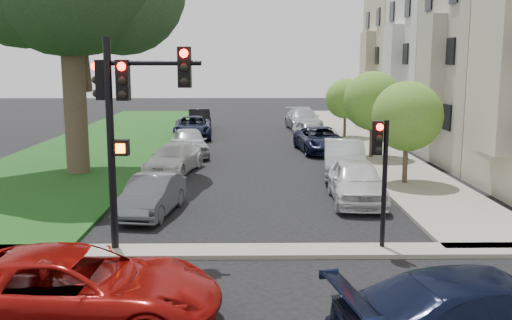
{
  "coord_description": "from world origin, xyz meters",
  "views": [
    {
      "loc": [
        -0.24,
        -12.45,
        4.98
      ],
      "look_at": [
        0.0,
        5.0,
        2.0
      ],
      "focal_mm": 40.0,
      "sensor_mm": 36.0,
      "label": 1
    }
  ],
  "objects_px": {
    "small_tree_b": "(373,101)",
    "car_cross_near": "(74,290)",
    "car_parked_4": "(303,119)",
    "car_parked_7": "(189,142)",
    "car_parked_5": "(152,196)",
    "car_parked_6": "(174,158)",
    "car_parked_0": "(357,182)",
    "car_parked_3": "(310,131)",
    "car_cross_far": "(494,320)",
    "traffic_signal_secondary": "(381,161)",
    "car_parked_9": "(199,119)",
    "small_tree_c": "(345,99)",
    "car_parked_2": "(321,140)",
    "small_tree_a": "(407,116)",
    "car_parked_1": "(344,158)",
    "traffic_signal_main": "(127,106)",
    "car_parked_8": "(193,127)"
  },
  "relations": [
    {
      "from": "small_tree_b",
      "to": "car_cross_far",
      "type": "height_order",
      "value": "small_tree_b"
    },
    {
      "from": "car_parked_7",
      "to": "small_tree_c",
      "type": "bearing_deg",
      "value": 25.25
    },
    {
      "from": "small_tree_b",
      "to": "car_parked_6",
      "type": "xyz_separation_m",
      "value": [
        -9.85,
        -3.58,
        -2.39
      ]
    },
    {
      "from": "car_parked_0",
      "to": "car_parked_6",
      "type": "xyz_separation_m",
      "value": [
        -7.3,
        5.85,
        -0.12
      ]
    },
    {
      "from": "car_parked_3",
      "to": "car_parked_4",
      "type": "distance_m",
      "value": 6.78
    },
    {
      "from": "small_tree_a",
      "to": "car_cross_far",
      "type": "height_order",
      "value": "small_tree_a"
    },
    {
      "from": "traffic_signal_main",
      "to": "car_cross_near",
      "type": "xyz_separation_m",
      "value": [
        -0.16,
        -4.51,
        -3.11
      ]
    },
    {
      "from": "car_parked_2",
      "to": "car_parked_3",
      "type": "height_order",
      "value": "car_parked_2"
    },
    {
      "from": "car_cross_far",
      "to": "car_parked_6",
      "type": "bearing_deg",
      "value": 12.74
    },
    {
      "from": "car_parked_4",
      "to": "car_parked_9",
      "type": "relative_size",
      "value": 1.22
    },
    {
      "from": "small_tree_b",
      "to": "car_parked_1",
      "type": "xyz_separation_m",
      "value": [
        -2.2,
        -4.6,
        -2.24
      ]
    },
    {
      "from": "car_parked_0",
      "to": "car_parked_9",
      "type": "relative_size",
      "value": 1.01
    },
    {
      "from": "small_tree_c",
      "to": "car_cross_far",
      "type": "height_order",
      "value": "small_tree_c"
    },
    {
      "from": "car_parked_0",
      "to": "car_parked_1",
      "type": "relative_size",
      "value": 0.93
    },
    {
      "from": "car_parked_5",
      "to": "car_parked_9",
      "type": "xyz_separation_m",
      "value": [
        -0.55,
        25.16,
        0.1
      ]
    },
    {
      "from": "car_parked_0",
      "to": "car_parked_4",
      "type": "distance_m",
      "value": 22.8
    },
    {
      "from": "small_tree_b",
      "to": "traffic_signal_main",
      "type": "relative_size",
      "value": 0.81
    },
    {
      "from": "car_parked_7",
      "to": "traffic_signal_main",
      "type": "bearing_deg",
      "value": -101.33
    },
    {
      "from": "car_parked_6",
      "to": "car_parked_0",
      "type": "bearing_deg",
      "value": -27.21
    },
    {
      "from": "car_parked_3",
      "to": "car_parked_4",
      "type": "bearing_deg",
      "value": 78.35
    },
    {
      "from": "car_parked_5",
      "to": "car_parked_7",
      "type": "distance_m",
      "value": 12.11
    },
    {
      "from": "car_cross_near",
      "to": "car_parked_1",
      "type": "height_order",
      "value": "car_parked_1"
    },
    {
      "from": "small_tree_a",
      "to": "car_parked_0",
      "type": "bearing_deg",
      "value": -130.93
    },
    {
      "from": "small_tree_c",
      "to": "car_parked_2",
      "type": "bearing_deg",
      "value": -111.15
    },
    {
      "from": "small_tree_c",
      "to": "car_parked_8",
      "type": "distance_m",
      "value": 10.33
    },
    {
      "from": "car_parked_8",
      "to": "car_parked_9",
      "type": "height_order",
      "value": "car_parked_9"
    },
    {
      "from": "traffic_signal_secondary",
      "to": "car_parked_6",
      "type": "distance_m",
      "value": 13.25
    },
    {
      "from": "small_tree_c",
      "to": "car_parked_2",
      "type": "relative_size",
      "value": 0.77
    },
    {
      "from": "traffic_signal_main",
      "to": "car_parked_8",
      "type": "height_order",
      "value": "traffic_signal_main"
    },
    {
      "from": "car_cross_near",
      "to": "car_parked_5",
      "type": "distance_m",
      "value": 8.22
    },
    {
      "from": "car_parked_2",
      "to": "car_parked_9",
      "type": "relative_size",
      "value": 1.14
    },
    {
      "from": "car_cross_far",
      "to": "car_parked_4",
      "type": "xyz_separation_m",
      "value": [
        0.1,
        34.01,
        0.0
      ]
    },
    {
      "from": "small_tree_b",
      "to": "car_cross_near",
      "type": "bearing_deg",
      "value": -116.83
    },
    {
      "from": "car_parked_2",
      "to": "car_parked_1",
      "type": "bearing_deg",
      "value": -94.58
    },
    {
      "from": "car_parked_6",
      "to": "small_tree_b",
      "type": "bearing_deg",
      "value": 31.44
    },
    {
      "from": "car_cross_near",
      "to": "car_parked_8",
      "type": "xyz_separation_m",
      "value": [
        -0.43,
        27.7,
        -0.04
      ]
    },
    {
      "from": "small_tree_b",
      "to": "traffic_signal_secondary",
      "type": "distance_m",
      "value": 15.06
    },
    {
      "from": "car_parked_4",
      "to": "car_parked_7",
      "type": "relative_size",
      "value": 1.23
    },
    {
      "from": "traffic_signal_secondary",
      "to": "car_cross_near",
      "type": "relative_size",
      "value": 0.63
    },
    {
      "from": "small_tree_b",
      "to": "traffic_signal_main",
      "type": "height_order",
      "value": "traffic_signal_main"
    },
    {
      "from": "car_parked_9",
      "to": "car_parked_1",
      "type": "bearing_deg",
      "value": -74.25
    },
    {
      "from": "small_tree_b",
      "to": "car_parked_9",
      "type": "relative_size",
      "value": 1.01
    },
    {
      "from": "car_parked_0",
      "to": "car_parked_4",
      "type": "height_order",
      "value": "car_parked_4"
    },
    {
      "from": "small_tree_b",
      "to": "traffic_signal_secondary",
      "type": "xyz_separation_m",
      "value": [
        -2.97,
        -14.75,
        -0.59
      ]
    },
    {
      "from": "small_tree_c",
      "to": "car_parked_7",
      "type": "distance_m",
      "value": 12.18
    },
    {
      "from": "small_tree_c",
      "to": "car_parked_8",
      "type": "xyz_separation_m",
      "value": [
        -10.16,
        0.16,
        -1.91
      ]
    },
    {
      "from": "car_parked_3",
      "to": "car_parked_9",
      "type": "distance_m",
      "value": 10.8
    },
    {
      "from": "small_tree_a",
      "to": "traffic_signal_main",
      "type": "distance_m",
      "value": 12.65
    },
    {
      "from": "car_cross_near",
      "to": "car_parked_5",
      "type": "relative_size",
      "value": 1.41
    },
    {
      "from": "car_parked_6",
      "to": "car_parked_8",
      "type": "xyz_separation_m",
      "value": [
        -0.3,
        12.06,
        0.08
      ]
    }
  ]
}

